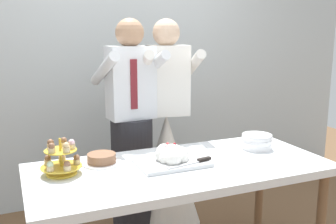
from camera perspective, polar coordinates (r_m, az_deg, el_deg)
name	(u,v)px	position (r m, az deg, el deg)	size (l,w,h in m)	color
rear_wall	(113,44)	(3.64, -7.99, 9.81)	(5.20, 0.10, 2.90)	silver
dessert_table	(181,177)	(2.39, 1.91, -9.46)	(1.80, 0.80, 0.78)	silver
cupcake_stand	(61,159)	(2.27, -15.37, -6.69)	(0.23, 0.23, 0.21)	gold
main_cake_tray	(172,157)	(2.37, 0.52, -6.57)	(0.43, 0.31, 0.12)	silver
plate_stack	(257,141)	(2.74, 12.83, -4.23)	(0.21, 0.21, 0.10)	white
round_cake	(102,159)	(2.41, -9.69, -6.83)	(0.24, 0.24, 0.06)	white
person_groom	(132,140)	(3.00, -5.33, -4.11)	(0.49, 0.52, 1.66)	#232328
person_bride	(166,155)	(3.17, -0.24, -6.34)	(0.57, 0.56, 1.66)	white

